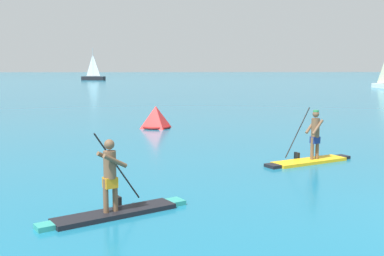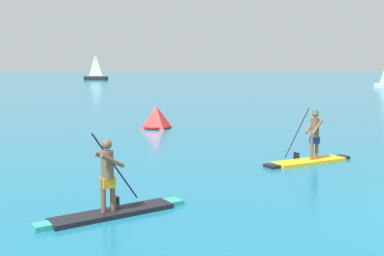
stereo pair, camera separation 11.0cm
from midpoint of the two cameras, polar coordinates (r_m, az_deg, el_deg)
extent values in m
cube|color=black|center=(10.03, -9.28, -10.18)|extent=(2.54, 1.85, 0.10)
cube|color=teal|center=(10.69, -2.01, -8.95)|extent=(0.49, 0.51, 0.10)
cube|color=teal|center=(9.55, -17.50, -11.36)|extent=(0.46, 0.47, 0.10)
cylinder|color=brown|center=(9.92, -9.32, -7.94)|extent=(0.11, 0.11, 0.71)
cylinder|color=brown|center=(9.84, -10.43, -8.10)|extent=(0.11, 0.11, 0.71)
cube|color=orange|center=(9.81, -9.90, -6.53)|extent=(0.34, 0.32, 0.22)
cylinder|color=brown|center=(9.72, -9.95, -4.40)|extent=(0.26, 0.26, 0.56)
sphere|color=brown|center=(9.65, -10.01, -1.97)|extent=(0.21, 0.21, 0.21)
cylinder|color=brown|center=(9.86, -10.06, -3.65)|extent=(0.49, 0.40, 0.38)
cylinder|color=brown|center=(9.59, -9.32, -3.96)|extent=(0.49, 0.40, 0.38)
cylinder|color=black|center=(10.24, -9.03, -4.66)|extent=(0.90, 0.60, 1.57)
cube|color=black|center=(10.45, -8.93, -9.04)|extent=(0.17, 0.21, 0.32)
cube|color=yellow|center=(15.54, 14.21, -3.95)|extent=(2.66, 1.77, 0.10)
cube|color=black|center=(14.58, 9.92, -4.58)|extent=(0.50, 0.57, 0.10)
cube|color=black|center=(16.57, 17.98, -3.38)|extent=(0.47, 0.51, 0.10)
cylinder|color=brown|center=(15.54, 14.56, -2.44)|extent=(0.11, 0.11, 0.72)
cylinder|color=brown|center=(15.68, 15.13, -2.36)|extent=(0.11, 0.11, 0.72)
cube|color=navy|center=(15.57, 14.88, -1.43)|extent=(0.33, 0.31, 0.22)
cylinder|color=brown|center=(15.51, 14.93, 0.02)|extent=(0.26, 0.26, 0.61)
sphere|color=brown|center=(15.46, 14.98, 1.65)|extent=(0.21, 0.21, 0.21)
cylinder|color=#338C4C|center=(15.45, 15.00, 2.00)|extent=(0.18, 0.18, 0.06)
cylinder|color=brown|center=(15.36, 15.19, 0.09)|extent=(0.44, 0.28, 0.50)
cylinder|color=brown|center=(15.58, 14.41, 0.22)|extent=(0.44, 0.28, 0.50)
cylinder|color=black|center=(15.62, 12.87, -0.53)|extent=(0.91, 0.49, 1.61)
cube|color=black|center=(15.75, 12.78, -3.50)|extent=(0.16, 0.21, 0.32)
pyramid|color=red|center=(23.46, -4.22, 1.35)|extent=(1.63, 1.63, 1.10)
torus|color=maroon|center=(23.52, -4.21, 0.15)|extent=(1.47, 1.47, 0.12)
cube|color=black|center=(102.77, -11.59, 5.94)|extent=(5.24, 2.70, 0.82)
cylinder|color=#B2B2B7|center=(102.73, -11.64, 7.85)|extent=(0.12, 0.12, 6.02)
pyramid|color=white|center=(102.73, -11.63, 7.51)|extent=(2.20, 0.80, 4.60)
camera|label=1|loc=(0.05, -89.83, 0.02)|focal=43.85mm
camera|label=2|loc=(0.05, 90.17, -0.02)|focal=43.85mm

